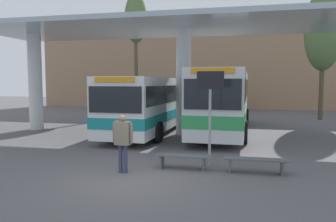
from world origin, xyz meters
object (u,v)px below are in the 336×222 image
at_px(waiting_bench_near_pillar, 256,162).
at_px(poplar_tree_behind_left, 324,30).
at_px(info_sign_platform, 210,99).
at_px(parked_car_street, 216,100).
at_px(waiting_bench_mid_platform, 183,159).
at_px(pedestrian_waiting, 123,138).
at_px(transit_bus_left_bay, 153,102).
at_px(poplar_tree_behind_right, 136,21).
at_px(transit_bus_center_bay, 224,98).

distance_m(waiting_bench_near_pillar, poplar_tree_behind_left, 18.45).
xyz_separation_m(info_sign_platform, parked_car_street, (-1.41, 21.98, -1.16)).
bearing_deg(parked_car_street, waiting_bench_mid_platform, -92.72).
relative_size(waiting_bench_near_pillar, info_sign_platform, 0.61).
distance_m(waiting_bench_near_pillar, pedestrian_waiting, 4.20).
height_order(info_sign_platform, parked_car_street, info_sign_platform).
bearing_deg(transit_bus_left_bay, info_sign_platform, 119.97).
distance_m(info_sign_platform, parked_car_street, 22.06).
height_order(pedestrian_waiting, poplar_tree_behind_right, poplar_tree_behind_right).
height_order(transit_bus_left_bay, poplar_tree_behind_right, poplar_tree_behind_right).
bearing_deg(waiting_bench_near_pillar, transit_bus_center_bay, 99.43).
distance_m(waiting_bench_mid_platform, parked_car_street, 22.60).
bearing_deg(poplar_tree_behind_right, info_sign_platform, -63.91).
distance_m(waiting_bench_near_pillar, waiting_bench_mid_platform, 2.30).
bearing_deg(poplar_tree_behind_right, waiting_bench_mid_platform, -67.10).
xyz_separation_m(poplar_tree_behind_left, parked_car_street, (-8.33, 6.13, -5.60)).
bearing_deg(info_sign_platform, waiting_bench_near_pillar, -21.92).
relative_size(waiting_bench_mid_platform, poplar_tree_behind_left, 0.18).
relative_size(transit_bus_center_bay, info_sign_platform, 3.77).
xyz_separation_m(waiting_bench_mid_platform, poplar_tree_behind_left, (7.74, 16.45, 6.36)).
bearing_deg(waiting_bench_mid_platform, transit_bus_left_bay, 111.79).
distance_m(transit_bus_center_bay, parked_car_street, 14.00).
relative_size(transit_bus_center_bay, poplar_tree_behind_left, 1.22).
distance_m(poplar_tree_behind_left, poplar_tree_behind_right, 14.77).
bearing_deg(parked_car_street, waiting_bench_near_pillar, -86.92).
bearing_deg(waiting_bench_near_pillar, poplar_tree_behind_right, 119.33).
bearing_deg(transit_bus_center_bay, info_sign_platform, 91.20).
height_order(transit_bus_left_bay, info_sign_platform, info_sign_platform).
relative_size(transit_bus_left_bay, transit_bus_center_bay, 0.92).
bearing_deg(pedestrian_waiting, poplar_tree_behind_right, 109.34).
xyz_separation_m(transit_bus_left_bay, pedestrian_waiting, (1.40, -8.70, -0.61)).
bearing_deg(poplar_tree_behind_right, poplar_tree_behind_left, -0.24).
bearing_deg(info_sign_platform, pedestrian_waiting, -150.57).
height_order(poplar_tree_behind_left, parked_car_street, poplar_tree_behind_left).
bearing_deg(waiting_bench_near_pillar, waiting_bench_mid_platform, 180.00).
xyz_separation_m(waiting_bench_mid_platform, pedestrian_waiting, (-1.74, -0.84, 0.77)).
bearing_deg(poplar_tree_behind_left, pedestrian_waiting, -118.72).
relative_size(waiting_bench_mid_platform, info_sign_platform, 0.54).
bearing_deg(poplar_tree_behind_left, parked_car_street, 143.67).
xyz_separation_m(waiting_bench_near_pillar, pedestrian_waiting, (-4.04, -0.84, 0.76)).
xyz_separation_m(waiting_bench_mid_platform, poplar_tree_behind_right, (-6.98, 16.51, 7.65)).
height_order(transit_bus_center_bay, pedestrian_waiting, transit_bus_center_bay).
bearing_deg(transit_bus_center_bay, poplar_tree_behind_right, -43.48).
bearing_deg(transit_bus_center_bay, waiting_bench_near_pillar, 100.94).
distance_m(info_sign_platform, pedestrian_waiting, 3.15).
bearing_deg(poplar_tree_behind_left, transit_bus_left_bay, -141.70).
bearing_deg(waiting_bench_mid_platform, waiting_bench_near_pillar, 0.00).
xyz_separation_m(transit_bus_left_bay, poplar_tree_behind_right, (-3.84, 8.66, 6.28)).
relative_size(poplar_tree_behind_left, parked_car_street, 2.27).
bearing_deg(transit_bus_center_bay, pedestrian_waiting, 76.25).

